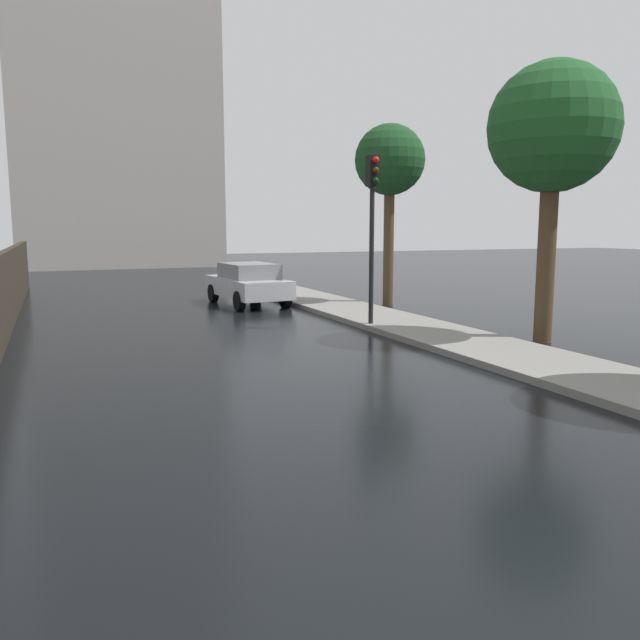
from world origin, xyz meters
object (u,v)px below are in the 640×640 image
car_silver_near_kerb (248,283)px  street_tree_far (390,163)px  street_tree_mid (553,131)px  traffic_light (372,208)px

car_silver_near_kerb → street_tree_far: (4.25, -1.89, 3.90)m
car_silver_near_kerb → street_tree_mid: 10.88m
car_silver_near_kerb → street_tree_far: size_ratio=0.71×
traffic_light → street_tree_mid: (2.72, -3.15, 1.59)m
car_silver_near_kerb → street_tree_far: street_tree_far is taller
street_tree_mid → street_tree_far: 7.37m
traffic_light → street_tree_far: (2.79, 4.21, 1.58)m
traffic_light → street_tree_far: bearing=56.5°
street_tree_mid → street_tree_far: bearing=89.4°
car_silver_near_kerb → traffic_light: size_ratio=0.99×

